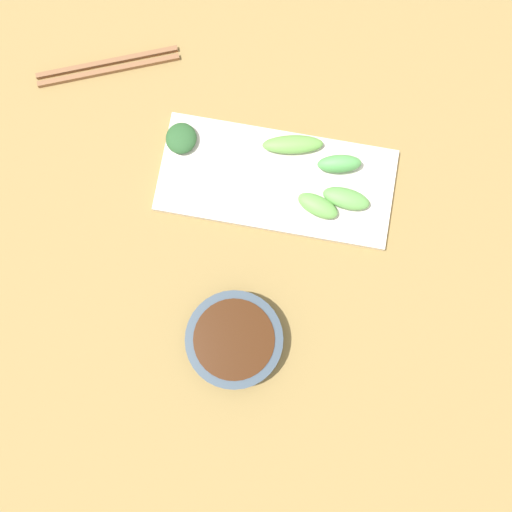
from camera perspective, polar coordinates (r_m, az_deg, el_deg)
tabletop at (r=0.94m, az=-0.57°, el=2.52°), size 2.10×2.10×0.02m
sauce_bowl at (r=0.89m, az=-2.06°, el=-7.91°), size 0.14×0.14×0.04m
serving_plate at (r=0.94m, az=1.94°, el=7.15°), size 0.16×0.36×0.01m
broccoli_stalk_0 at (r=0.94m, az=7.90°, el=8.64°), size 0.04×0.07×0.03m
broccoli_stalk_1 at (r=0.92m, az=5.87°, el=4.74°), size 0.05×0.07×0.02m
broccoli_stalk_2 at (r=0.94m, az=3.50°, el=10.49°), size 0.05×0.10×0.02m
broccoli_stalk_3 at (r=0.93m, az=8.54°, el=5.40°), size 0.04×0.08×0.02m
broccoli_leafy_4 at (r=0.95m, az=-7.09°, el=11.00°), size 0.05×0.05×0.02m
chopsticks at (r=1.04m, az=-13.83°, el=17.02°), size 0.11×0.22×0.01m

